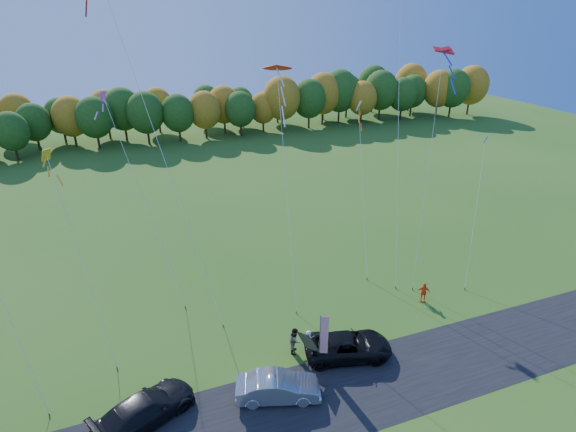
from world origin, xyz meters
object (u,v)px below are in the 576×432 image
object	(u,v)px
silver_sedan	(278,387)
black_suv	(348,346)
person_east	(423,292)
feather_flag	(323,336)

from	to	relation	value
silver_sedan	black_suv	bearing A→B (deg)	-55.31
silver_sedan	person_east	xyz separation A→B (m)	(13.45, 5.01, 0.01)
silver_sedan	person_east	distance (m)	14.35
black_suv	silver_sedan	distance (m)	5.61
black_suv	silver_sedan	bearing A→B (deg)	121.81
black_suv	person_east	xyz separation A→B (m)	(8.10, 3.30, 0.03)
person_east	black_suv	bearing A→B (deg)	-125.76
black_suv	feather_flag	xyz separation A→B (m)	(-2.01, -0.45, 1.71)
feather_flag	person_east	bearing A→B (deg)	20.31
silver_sedan	feather_flag	xyz separation A→B (m)	(3.33, 1.26, 1.70)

